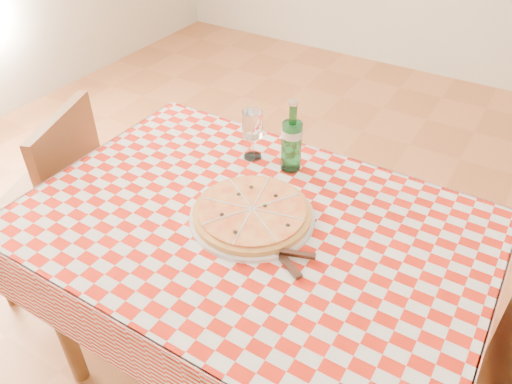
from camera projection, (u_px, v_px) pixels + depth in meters
dining_table at (251, 247)px, 1.47m from camera, size 1.20×0.80×0.75m
tablecloth at (251, 223)px, 1.41m from camera, size 1.30×0.90×0.01m
chair_far at (57, 197)px, 1.92m from camera, size 0.50×0.50×0.86m
pizza_plate at (252, 212)px, 1.40m from camera, size 0.43×0.43×0.05m
water_bottle at (292, 136)px, 1.54m from camera, size 0.08×0.08×0.24m
wine_glass at (253, 135)px, 1.61m from camera, size 0.07×0.07×0.17m
cutlery at (280, 253)px, 1.29m from camera, size 0.24×0.20×0.03m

